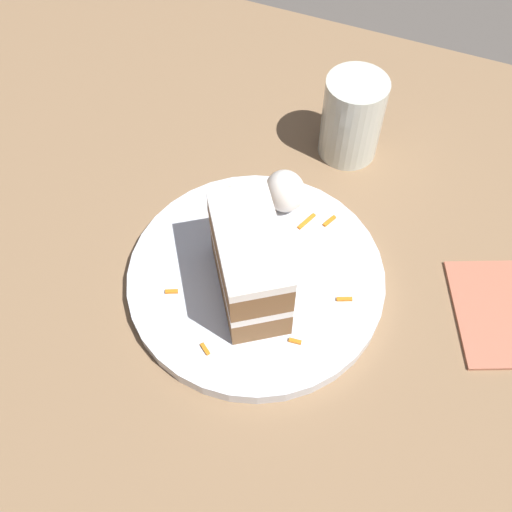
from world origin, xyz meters
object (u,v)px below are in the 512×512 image
object	(u,v)px
cream_dollop	(285,191)
orange_garnish	(233,206)
drinking_glass	(351,123)
plate	(256,278)
cake_slice	(249,264)

from	to	relation	value
cream_dollop	orange_garnish	size ratio (longest dim) A/B	0.97
drinking_glass	plate	bearing A→B (deg)	81.64
plate	orange_garnish	bearing A→B (deg)	-51.41
cake_slice	orange_garnish	size ratio (longest dim) A/B	2.38
cream_dollop	drinking_glass	world-z (taller)	drinking_glass
cake_slice	cream_dollop	xyz separation A→B (m)	(0.01, -0.12, -0.02)
cream_dollop	orange_garnish	bearing A→B (deg)	23.63
cake_slice	orange_garnish	bearing A→B (deg)	-91.43
cake_slice	cream_dollop	bearing A→B (deg)	-121.46
plate	cream_dollop	bearing A→B (deg)	-87.46
orange_garnish	cream_dollop	bearing A→B (deg)	-156.37
cream_dollop	drinking_glass	distance (m)	0.13
plate	drinking_glass	size ratio (longest dim) A/B	2.56
cake_slice	cream_dollop	world-z (taller)	cake_slice
cake_slice	orange_garnish	xyz separation A→B (m)	(0.06, -0.09, -0.05)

